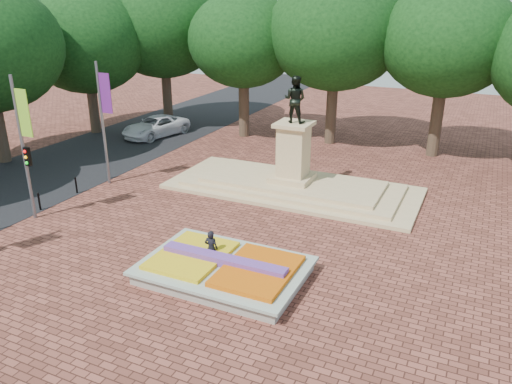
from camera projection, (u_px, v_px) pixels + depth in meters
The scene contains 9 objects.
ground at pixel (226, 250), 21.61m from camera, with size 90.00×90.00×0.00m, color brown.
asphalt_street at pixel (55, 169), 31.72m from camera, with size 9.00×90.00×0.02m, color black.
flower_bed at pixel (225, 269), 19.38m from camera, with size 6.30×4.30×0.91m.
monument at pixel (293, 175), 28.04m from camera, with size 14.00×6.00×6.40m.
tree_row_back at pixel (381, 54), 33.44m from camera, with size 44.80×8.80×10.43m.
banner_poles at pixel (19, 144), 23.05m from camera, with size 0.88×11.17×7.00m.
bollard_row at pixel (18, 210), 24.36m from camera, with size 0.12×13.12×0.98m.
van at pixel (156, 127), 38.97m from camera, with size 2.56×5.55×1.54m, color silver.
pedestrian at pixel (211, 248), 20.07m from camera, with size 0.57×0.38×1.57m, color black.
Camera 1 is at (9.30, -16.85, 10.24)m, focal length 35.00 mm.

